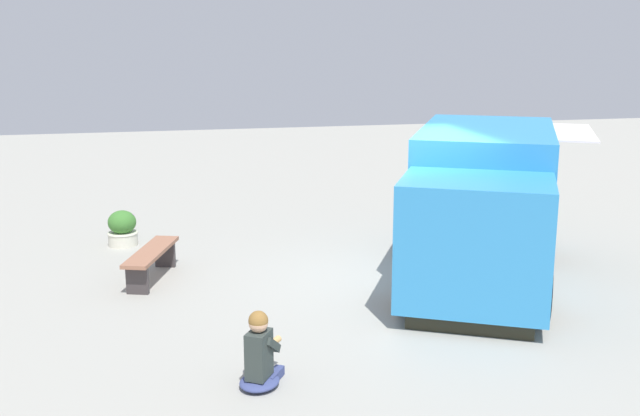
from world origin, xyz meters
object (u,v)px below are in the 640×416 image
object	(u,v)px
person_customer	(260,356)
plaza_bench	(152,257)
planter_flowering_near	(522,194)
food_truck	(483,209)
planter_flowering_far	(122,229)

from	to	relation	value
person_customer	plaza_bench	xyz separation A→B (m)	(1.18, -4.11, 0.02)
plaza_bench	person_customer	bearing A→B (deg)	106.07
person_customer	planter_flowering_near	bearing A→B (deg)	-133.28
person_customer	plaza_bench	bearing A→B (deg)	-73.93
food_truck	planter_flowering_near	size ratio (longest dim) A/B	7.74
food_truck	person_customer	xyz separation A→B (m)	(4.04, 3.12, -0.78)
food_truck	person_customer	size ratio (longest dim) A/B	6.08
person_customer	planter_flowering_far	bearing A→B (deg)	-74.77
food_truck	planter_flowering_far	distance (m)	6.63
food_truck	plaza_bench	size ratio (longest dim) A/B	3.13
planter_flowering_near	plaza_bench	distance (m)	8.80
food_truck	person_customer	world-z (taller)	food_truck
planter_flowering_far	plaza_bench	size ratio (longest dim) A/B	0.38
plaza_bench	planter_flowering_near	bearing A→B (deg)	-158.00
food_truck	planter_flowering_near	xyz separation A→B (m)	(-2.93, -4.28, -0.79)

